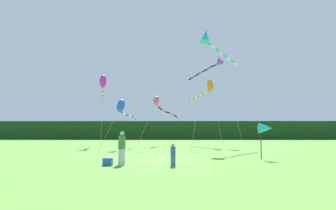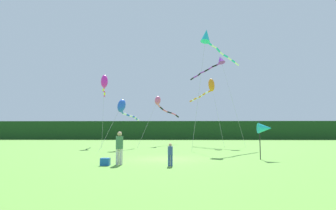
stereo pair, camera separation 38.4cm
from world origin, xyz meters
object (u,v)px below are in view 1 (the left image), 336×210
Objects in this scene: kite_orange at (208,87)px; kite_magenta at (103,82)px; kite_purple at (215,63)px; person_child at (173,153)px; kite_blue at (122,107)px; person_adult at (122,146)px; banner_flag_pole at (266,128)px; cooler_box at (108,162)px; kite_cyan at (208,39)px; kite_rainbow at (159,103)px.

kite_orange is 0.95× the size of kite_magenta.
kite_orange is 4.65m from kite_purple.
kite_blue reaches higher than person_child.
person_adult is 0.73× the size of banner_flag_pole.
kite_orange is (7.43, 19.05, 6.32)m from person_adult.
person_child is at bearing -10.85° from person_adult.
banner_flag_pole is (9.79, 3.49, 1.85)m from cooler_box.
banner_flag_pole is 16.85m from kite_orange.
kite_purple is at bearing 67.87° from person_adult.
kite_cyan is at bearing 104.20° from banner_flag_pole.
kite_purple is at bearing 36.04° from kite_blue.
kite_cyan reaches higher than cooler_box.
kite_cyan is (6.67, 12.75, 10.39)m from person_adult.
kite_rainbow is (1.13, 21.85, 4.58)m from person_adult.
person_child is at bearing -103.12° from kite_orange.
person_adult is at bearing -73.00° from kite_magenta.
person_child is at bearing -65.89° from kite_magenta.
kite_magenta is (-8.49, 18.98, 7.20)m from person_child.
person_child is 21.20m from kite_orange.
kite_cyan is at bearing -24.81° from kite_magenta.
kite_rainbow is 0.88× the size of kite_purple.
banner_flag_pole is 0.32× the size of kite_blue.
banner_flag_pole is 22.02m from kite_magenta.
person_child is 0.10× the size of kite_cyan.
person_adult is 17.74m from kite_cyan.
banner_flag_pole reaches higher than cooler_box.
person_adult is 2.93m from person_child.
kite_magenta is at bearing 123.41° from kite_blue.
kite_rainbow is at bearing 177.53° from kite_purple.
cooler_box is 0.20× the size of banner_flag_pole.
kite_rainbow is 7.91m from kite_magenta.
banner_flag_pole is (9.10, 3.14, 1.02)m from person_adult.
person_child is 17.50m from kite_cyan.
banner_flag_pole is 15.57m from kite_blue.
cooler_box is at bearing -83.17° from kite_blue.
person_child is 0.12× the size of kite_rainbow.
kite_cyan is 11.46m from kite_blue.
person_adult is 0.21× the size of kite_magenta.
kite_rainbow reaches higher than banner_flag_pole.
cooler_box is 26.18m from kite_purple.
kite_magenta is (-3.29, 4.99, 3.51)m from kite_blue.
person_child is 2.48× the size of cooler_box.
kite_purple is at bearing 91.08° from banner_flag_pole.
kite_orange is 13.09m from kite_magenta.
kite_purple reaches higher than banner_flag_pole.
kite_purple reaches higher than kite_orange.
person_adult is 20.46m from kite_magenta.
kite_orange is at bearing 96.00° from banner_flag_pole.
kite_cyan is at bearing -58.70° from kite_rainbow.
person_child is 3.59m from cooler_box.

